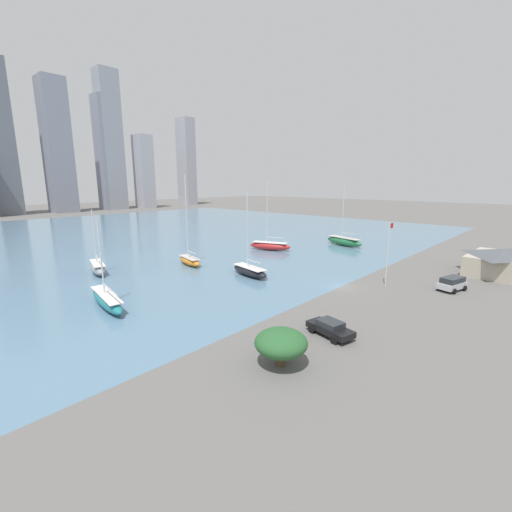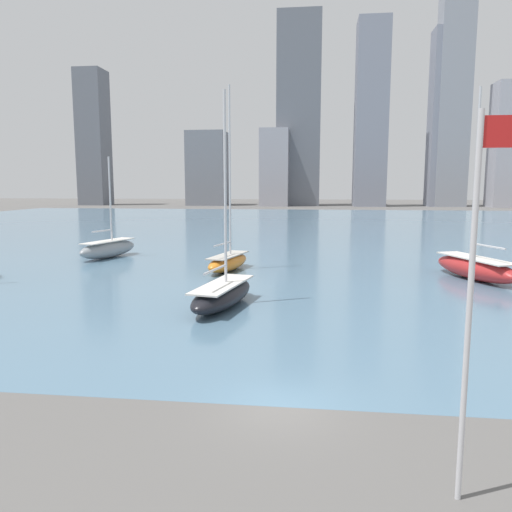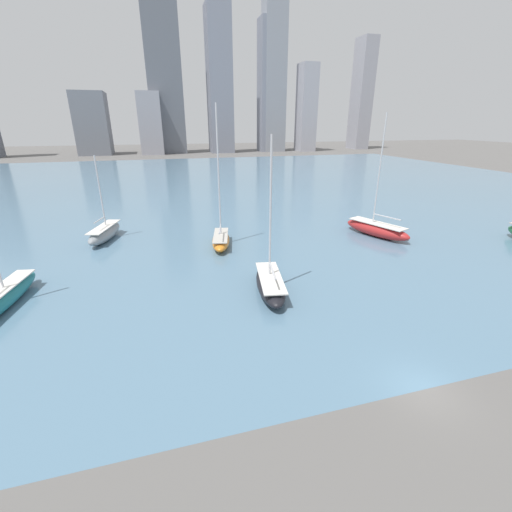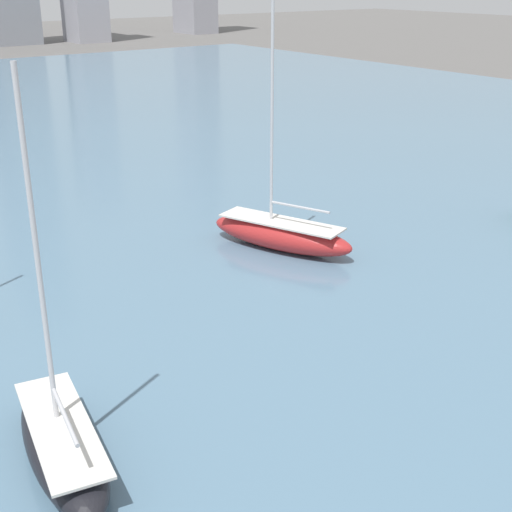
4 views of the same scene
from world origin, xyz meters
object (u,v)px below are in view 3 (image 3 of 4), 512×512
object	(u,v)px
sailboat_teal	(0,300)
sailboat_black	(270,283)
sailboat_orange	(221,239)
sailboat_gray	(105,233)
sailboat_red	(377,229)

from	to	relation	value
sailboat_teal	sailboat_black	world-z (taller)	sailboat_black
sailboat_teal	sailboat_orange	bearing A→B (deg)	36.93
sailboat_orange	sailboat_black	distance (m)	13.47
sailboat_orange	sailboat_gray	world-z (taller)	sailboat_orange
sailboat_orange	sailboat_red	bearing A→B (deg)	7.78
sailboat_orange	sailboat_black	world-z (taller)	sailboat_orange
sailboat_red	sailboat_gray	distance (m)	35.62
sailboat_orange	sailboat_teal	world-z (taller)	sailboat_orange
sailboat_orange	sailboat_gray	xyz separation A→B (m)	(-13.96, 6.36, 0.07)
sailboat_red	sailboat_teal	world-z (taller)	sailboat_red
sailboat_red	sailboat_gray	size ratio (longest dim) A/B	1.45
sailboat_black	sailboat_orange	bearing A→B (deg)	108.84
sailboat_orange	sailboat_red	world-z (taller)	sailboat_orange
sailboat_orange	sailboat_red	xyz separation A→B (m)	(20.74, -1.70, 0.08)
sailboat_orange	sailboat_red	distance (m)	20.81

